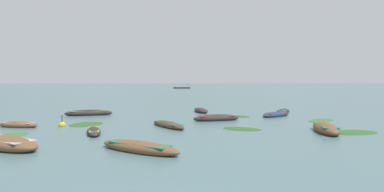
{
  "coord_description": "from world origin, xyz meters",
  "views": [
    {
      "loc": [
        1.28,
        -5.62,
        3.17
      ],
      "look_at": [
        -0.04,
        36.37,
        1.21
      ],
      "focal_mm": 27.42,
      "sensor_mm": 36.0,
      "label": 1
    }
  ],
  "objects_px": {
    "ferry_0": "(182,88)",
    "mooring_buoy": "(62,125)",
    "rowboat_0": "(283,111)",
    "rowboat_2": "(139,147)",
    "rowboat_5": "(89,113)",
    "rowboat_3": "(276,115)",
    "rowboat_10": "(326,129)",
    "rowboat_9": "(18,125)",
    "rowboat_1": "(94,131)",
    "rowboat_8": "(216,118)",
    "rowboat_7": "(6,143)",
    "rowboat_4": "(201,111)",
    "rowboat_6": "(168,125)"
  },
  "relations": [
    {
      "from": "rowboat_7",
      "to": "rowboat_10",
      "type": "xyz_separation_m",
      "value": [
        17.37,
        5.08,
        0.0
      ]
    },
    {
      "from": "rowboat_1",
      "to": "rowboat_4",
      "type": "xyz_separation_m",
      "value": [
        6.63,
        13.26,
        0.04
      ]
    },
    {
      "from": "rowboat_10",
      "to": "mooring_buoy",
      "type": "xyz_separation_m",
      "value": [
        -17.94,
        1.84,
        -0.12
      ]
    },
    {
      "from": "rowboat_1",
      "to": "rowboat_10",
      "type": "distance_m",
      "value": 14.63
    },
    {
      "from": "rowboat_5",
      "to": "rowboat_3",
      "type": "bearing_deg",
      "value": -1.61
    },
    {
      "from": "rowboat_2",
      "to": "rowboat_7",
      "type": "xyz_separation_m",
      "value": [
        -6.58,
        0.45,
        0.04
      ]
    },
    {
      "from": "rowboat_2",
      "to": "rowboat_10",
      "type": "bearing_deg",
      "value": 27.17
    },
    {
      "from": "rowboat_7",
      "to": "rowboat_8",
      "type": "height_order",
      "value": "rowboat_7"
    },
    {
      "from": "rowboat_9",
      "to": "rowboat_10",
      "type": "relative_size",
      "value": 0.79
    },
    {
      "from": "ferry_0",
      "to": "mooring_buoy",
      "type": "height_order",
      "value": "ferry_0"
    },
    {
      "from": "rowboat_2",
      "to": "ferry_0",
      "type": "distance_m",
      "value": 136.43
    },
    {
      "from": "rowboat_2",
      "to": "rowboat_0",
      "type": "bearing_deg",
      "value": 56.98
    },
    {
      "from": "rowboat_2",
      "to": "rowboat_6",
      "type": "xyz_separation_m",
      "value": [
        0.5,
        7.4,
        -0.03
      ]
    },
    {
      "from": "rowboat_0",
      "to": "rowboat_1",
      "type": "bearing_deg",
      "value": -139.47
    },
    {
      "from": "rowboat_1",
      "to": "rowboat_9",
      "type": "relative_size",
      "value": 1.03
    },
    {
      "from": "rowboat_3",
      "to": "rowboat_4",
      "type": "xyz_separation_m",
      "value": [
        -6.99,
        3.75,
        0.0
      ]
    },
    {
      "from": "rowboat_5",
      "to": "rowboat_9",
      "type": "bearing_deg",
      "value": -105.67
    },
    {
      "from": "rowboat_10",
      "to": "mooring_buoy",
      "type": "height_order",
      "value": "mooring_buoy"
    },
    {
      "from": "rowboat_0",
      "to": "rowboat_7",
      "type": "bearing_deg",
      "value": -136.41
    },
    {
      "from": "rowboat_3",
      "to": "rowboat_9",
      "type": "height_order",
      "value": "rowboat_3"
    },
    {
      "from": "rowboat_1",
      "to": "rowboat_9",
      "type": "height_order",
      "value": "rowboat_9"
    },
    {
      "from": "rowboat_1",
      "to": "rowboat_3",
      "type": "relative_size",
      "value": 0.94
    },
    {
      "from": "rowboat_10",
      "to": "rowboat_9",
      "type": "bearing_deg",
      "value": 176.0
    },
    {
      "from": "rowboat_3",
      "to": "rowboat_6",
      "type": "bearing_deg",
      "value": -144.32
    },
    {
      "from": "rowboat_3",
      "to": "rowboat_10",
      "type": "relative_size",
      "value": 0.87
    },
    {
      "from": "rowboat_0",
      "to": "rowboat_10",
      "type": "distance_m",
      "value": 12.12
    },
    {
      "from": "rowboat_2",
      "to": "rowboat_7",
      "type": "distance_m",
      "value": 6.6
    },
    {
      "from": "rowboat_4",
      "to": "rowboat_6",
      "type": "xyz_separation_m",
      "value": [
        -2.31,
        -10.43,
        -0.02
      ]
    },
    {
      "from": "rowboat_8",
      "to": "mooring_buoy",
      "type": "distance_m",
      "value": 11.85
    },
    {
      "from": "rowboat_3",
      "to": "rowboat_8",
      "type": "distance_m",
      "value": 6.44
    },
    {
      "from": "rowboat_5",
      "to": "rowboat_6",
      "type": "relative_size",
      "value": 1.19
    },
    {
      "from": "rowboat_1",
      "to": "rowboat_2",
      "type": "xyz_separation_m",
      "value": [
        3.81,
        -4.57,
        0.05
      ]
    },
    {
      "from": "rowboat_3",
      "to": "rowboat_9",
      "type": "distance_m",
      "value": 21.16
    },
    {
      "from": "rowboat_0",
      "to": "rowboat_3",
      "type": "height_order",
      "value": "rowboat_3"
    },
    {
      "from": "rowboat_1",
      "to": "rowboat_5",
      "type": "xyz_separation_m",
      "value": [
        -4.2,
        10.0,
        0.07
      ]
    },
    {
      "from": "rowboat_4",
      "to": "rowboat_8",
      "type": "height_order",
      "value": "rowboat_8"
    },
    {
      "from": "rowboat_10",
      "to": "rowboat_1",
      "type": "bearing_deg",
      "value": -176.23
    },
    {
      "from": "rowboat_2",
      "to": "ferry_0",
      "type": "bearing_deg",
      "value": 92.99
    },
    {
      "from": "rowboat_6",
      "to": "ferry_0",
      "type": "bearing_deg",
      "value": 93.38
    },
    {
      "from": "rowboat_9",
      "to": "rowboat_10",
      "type": "xyz_separation_m",
      "value": [
        20.92,
        -1.46,
        0.07
      ]
    },
    {
      "from": "rowboat_2",
      "to": "mooring_buoy",
      "type": "xyz_separation_m",
      "value": [
        -7.15,
        7.37,
        -0.08
      ]
    },
    {
      "from": "rowboat_0",
      "to": "rowboat_2",
      "type": "distance_m",
      "value": 21.03
    },
    {
      "from": "rowboat_7",
      "to": "rowboat_3",
      "type": "bearing_deg",
      "value": 39.75
    },
    {
      "from": "rowboat_4",
      "to": "rowboat_10",
      "type": "xyz_separation_m",
      "value": [
        7.97,
        -12.3,
        0.05
      ]
    },
    {
      "from": "rowboat_2",
      "to": "rowboat_5",
      "type": "xyz_separation_m",
      "value": [
        -8.01,
        14.58,
        0.03
      ]
    },
    {
      "from": "rowboat_4",
      "to": "rowboat_7",
      "type": "relative_size",
      "value": 0.79
    },
    {
      "from": "rowboat_4",
      "to": "rowboat_7",
      "type": "height_order",
      "value": "rowboat_7"
    },
    {
      "from": "rowboat_2",
      "to": "mooring_buoy",
      "type": "relative_size",
      "value": 4.52
    },
    {
      "from": "rowboat_10",
      "to": "rowboat_4",
      "type": "bearing_deg",
      "value": 122.96
    },
    {
      "from": "rowboat_5",
      "to": "rowboat_9",
      "type": "height_order",
      "value": "rowboat_5"
    }
  ]
}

